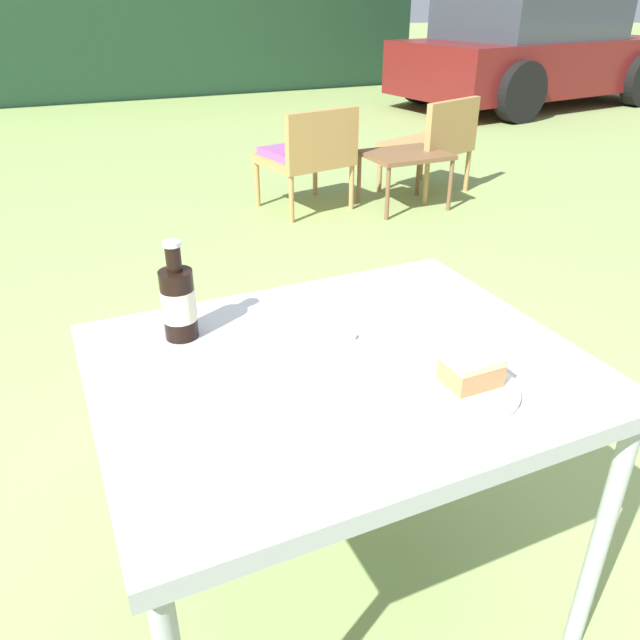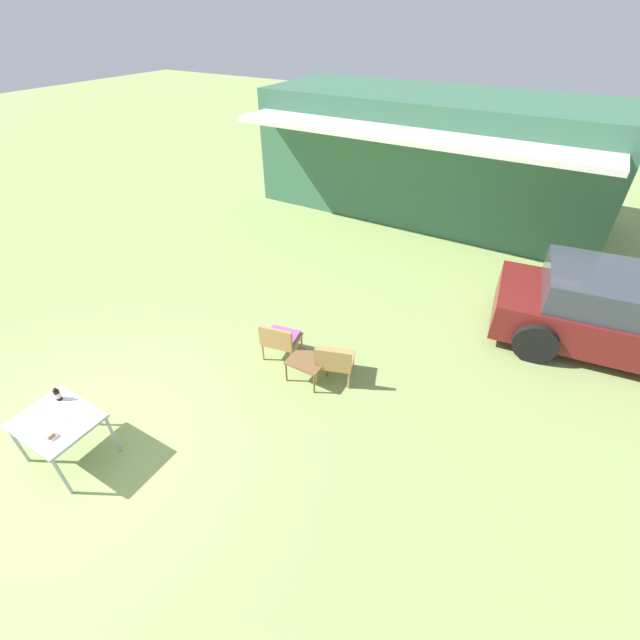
{
  "view_description": "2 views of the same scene",
  "coord_description": "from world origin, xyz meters",
  "px_view_note": "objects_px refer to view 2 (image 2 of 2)",
  "views": [
    {
      "loc": [
        -0.5,
        -0.99,
        1.41
      ],
      "look_at": [
        0.0,
        0.1,
        0.77
      ],
      "focal_mm": 35.0,
      "sensor_mm": 36.0,
      "label": 1
    },
    {
      "loc": [
        4.62,
        -1.36,
        4.89
      ],
      "look_at": [
        1.91,
        3.26,
        0.9
      ],
      "focal_mm": 24.0,
      "sensor_mm": 36.0,
      "label": 2
    }
  ],
  "objects_px": {
    "parked_car": "(615,314)",
    "garden_side_table": "(307,362)",
    "wicker_chair_cushioned": "(280,338)",
    "patio_table": "(57,423)",
    "wicker_chair_plain": "(335,360)",
    "cola_bottle_near": "(57,394)",
    "cake_on_plate": "(49,435)"
  },
  "relations": [
    {
      "from": "parked_car",
      "to": "garden_side_table",
      "type": "distance_m",
      "value": 5.26
    },
    {
      "from": "wicker_chair_cushioned",
      "to": "patio_table",
      "type": "height_order",
      "value": "patio_table"
    },
    {
      "from": "wicker_chair_plain",
      "to": "wicker_chair_cushioned",
      "type": "bearing_deg",
      "value": -19.52
    },
    {
      "from": "garden_side_table",
      "to": "cola_bottle_near",
      "type": "relative_size",
      "value": 2.52
    },
    {
      "from": "parked_car",
      "to": "wicker_chair_cushioned",
      "type": "relative_size",
      "value": 5.61
    },
    {
      "from": "wicker_chair_plain",
      "to": "patio_table",
      "type": "relative_size",
      "value": 0.72
    },
    {
      "from": "wicker_chair_cushioned",
      "to": "patio_table",
      "type": "relative_size",
      "value": 0.72
    },
    {
      "from": "cola_bottle_near",
      "to": "wicker_chair_cushioned",
      "type": "bearing_deg",
      "value": 61.49
    },
    {
      "from": "cake_on_plate",
      "to": "patio_table",
      "type": "bearing_deg",
      "value": 132.57
    },
    {
      "from": "parked_car",
      "to": "cola_bottle_near",
      "type": "bearing_deg",
      "value": -143.54
    },
    {
      "from": "parked_car",
      "to": "wicker_chair_cushioned",
      "type": "distance_m",
      "value": 5.65
    },
    {
      "from": "cake_on_plate",
      "to": "wicker_chair_cushioned",
      "type": "bearing_deg",
      "value": 71.53
    },
    {
      "from": "patio_table",
      "to": "wicker_chair_plain",
      "type": "bearing_deg",
      "value": 52.96
    },
    {
      "from": "patio_table",
      "to": "cake_on_plate",
      "type": "bearing_deg",
      "value": -47.43
    },
    {
      "from": "garden_side_table",
      "to": "patio_table",
      "type": "distance_m",
      "value": 3.43
    },
    {
      "from": "wicker_chair_cushioned",
      "to": "wicker_chair_plain",
      "type": "height_order",
      "value": "same"
    },
    {
      "from": "patio_table",
      "to": "garden_side_table",
      "type": "bearing_deg",
      "value": 55.91
    },
    {
      "from": "wicker_chair_cushioned",
      "to": "patio_table",
      "type": "distance_m",
      "value": 3.32
    },
    {
      "from": "wicker_chair_plain",
      "to": "cake_on_plate",
      "type": "height_order",
      "value": "cake_on_plate"
    },
    {
      "from": "garden_side_table",
      "to": "cola_bottle_near",
      "type": "xyz_separation_m",
      "value": [
        -2.19,
        -2.59,
        0.46
      ]
    },
    {
      "from": "patio_table",
      "to": "cake_on_plate",
      "type": "distance_m",
      "value": 0.27
    },
    {
      "from": "cake_on_plate",
      "to": "cola_bottle_near",
      "type": "xyz_separation_m",
      "value": [
        -0.45,
        0.43,
        0.06
      ]
    },
    {
      "from": "parked_car",
      "to": "garden_side_table",
      "type": "height_order",
      "value": "parked_car"
    },
    {
      "from": "parked_car",
      "to": "wicker_chair_cushioned",
      "type": "xyz_separation_m",
      "value": [
        -4.7,
        -3.13,
        -0.26
      ]
    },
    {
      "from": "wicker_chair_plain",
      "to": "cola_bottle_near",
      "type": "relative_size",
      "value": 3.21
    },
    {
      "from": "garden_side_table",
      "to": "cola_bottle_near",
      "type": "distance_m",
      "value": 3.42
    },
    {
      "from": "wicker_chair_cushioned",
      "to": "cola_bottle_near",
      "type": "height_order",
      "value": "cola_bottle_near"
    },
    {
      "from": "wicker_chair_cushioned",
      "to": "wicker_chair_plain",
      "type": "xyz_separation_m",
      "value": [
        1.04,
        -0.02,
        -0.0
      ]
    },
    {
      "from": "wicker_chair_cushioned",
      "to": "cola_bottle_near",
      "type": "bearing_deg",
      "value": 50.66
    },
    {
      "from": "garden_side_table",
      "to": "wicker_chair_cushioned",
      "type": "bearing_deg",
      "value": 160.86
    },
    {
      "from": "wicker_chair_plain",
      "to": "cola_bottle_near",
      "type": "height_order",
      "value": "cola_bottle_near"
    },
    {
      "from": "patio_table",
      "to": "cola_bottle_near",
      "type": "distance_m",
      "value": 0.4
    }
  ]
}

